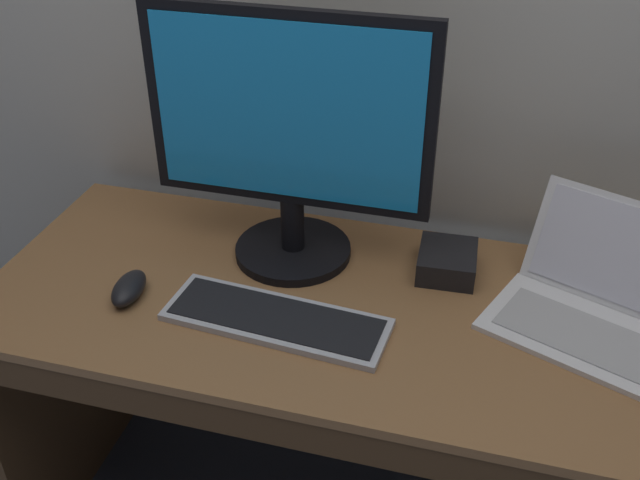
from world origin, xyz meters
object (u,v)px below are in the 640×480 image
laptop_white (593,304)px  computer_mouse (129,288)px  external_drive_box (447,262)px  wired_keyboard (276,319)px  external_monitor (289,144)px

laptop_white → computer_mouse: 0.90m
laptop_white → external_drive_box: size_ratio=3.14×
laptop_white → wired_keyboard: laptop_white is taller
external_drive_box → wired_keyboard: bearing=-139.4°
laptop_white → computer_mouse: (-0.89, -0.16, -0.02)m
computer_mouse → wired_keyboard: bearing=-5.2°
laptop_white → wired_keyboard: size_ratio=0.95×
computer_mouse → external_drive_box: (0.60, 0.25, 0.01)m
computer_mouse → laptop_white: bearing=4.9°
external_monitor → external_drive_box: (0.33, 0.03, -0.24)m
computer_mouse → external_drive_box: bearing=17.4°
wired_keyboard → computer_mouse: bearing=-180.0°
external_monitor → wired_keyboard: size_ratio=1.30×
laptop_white → computer_mouse: laptop_white is taller
external_monitor → computer_mouse: size_ratio=5.03×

